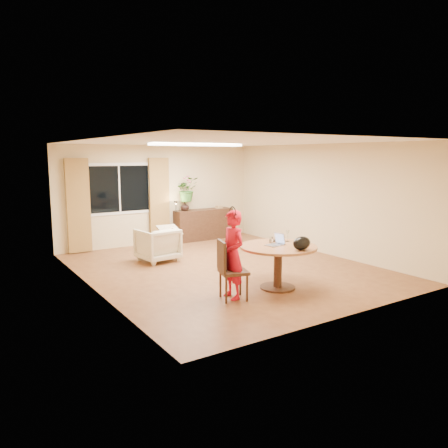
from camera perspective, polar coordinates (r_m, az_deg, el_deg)
name	(u,v)px	position (r m, az deg, el deg)	size (l,w,h in m)	color
floor	(226,268)	(9.15, 0.33, -5.81)	(6.50, 6.50, 0.00)	brown
ceiling	(227,142)	(8.85, 0.34, 10.70)	(6.50, 6.50, 0.00)	white
wall_back	(159,195)	(11.74, -8.43, 3.82)	(5.50, 5.50, 0.00)	beige
wall_left	(92,217)	(7.75, -16.91, 0.93)	(6.50, 6.50, 0.00)	beige
wall_right	(323,199)	(10.66, 12.80, 3.18)	(6.50, 6.50, 0.00)	beige
window	(119,189)	(11.30, -13.51, 4.49)	(1.70, 0.03, 1.30)	white
curtain_left	(78,206)	(10.95, -18.48, 2.28)	(0.55, 0.08, 2.25)	olive
curtain_right	(159,201)	(11.65, -8.44, 3.02)	(0.55, 0.08, 2.25)	olive
ceiling_panel	(197,145)	(9.87, -3.55, 10.30)	(2.20, 0.35, 0.05)	white
dining_table	(278,255)	(7.73, 7.08, -4.02)	(1.35, 1.35, 0.77)	brown
dining_chair	(234,270)	(7.12, 1.26, -6.02)	(0.47, 0.43, 0.98)	black
child	(232,255)	(7.13, 1.12, -4.02)	(0.35, 0.53, 1.46)	red
laptop	(274,239)	(7.68, 6.59, -2.00)	(0.33, 0.22, 0.22)	#B7B7BC
tumbler	(271,240)	(7.92, 6.19, -2.08)	(0.07, 0.07, 0.10)	white
wine_glass	(288,236)	(8.06, 8.31, -1.54)	(0.07, 0.07, 0.21)	white
pot_lid	(277,240)	(8.11, 6.91, -2.08)	(0.22, 0.22, 0.04)	white
handbag	(302,243)	(7.37, 10.12, -2.49)	(0.35, 0.20, 0.23)	black
armchair	(158,244)	(9.82, -8.67, -2.66)	(0.79, 0.82, 0.74)	beige
throw	(169,227)	(9.83, -7.16, -0.33)	(0.45, 0.55, 0.03)	beige
sideboard	(204,224)	(12.20, -2.66, -0.05)	(1.69, 0.41, 0.85)	black
vase	(185,206)	(11.84, -5.14, 2.32)	(0.24, 0.24, 0.25)	black
bouquet	(187,189)	(11.83, -4.86, 4.53)	(0.59, 0.51, 0.66)	#356726
book_stack	(219,207)	(12.39, -0.65, 2.25)	(0.18, 0.14, 0.07)	#956B4C
desk_lamp	(176,206)	(11.66, -6.30, 2.34)	(0.13, 0.13, 0.31)	black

